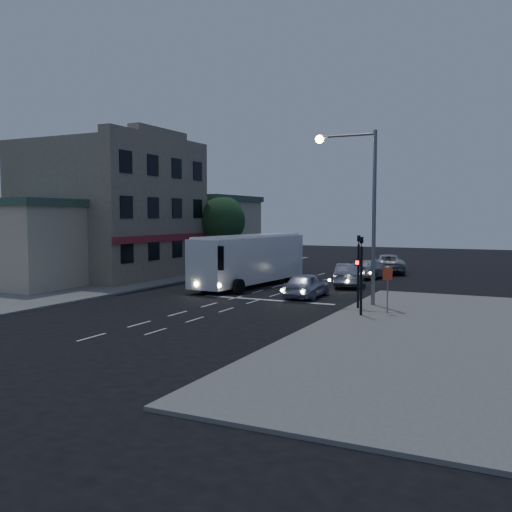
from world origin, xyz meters
The scene contains 17 objects.
ground centered at (0.00, 0.00, 0.00)m, with size 120.00×120.00×0.00m, color black.
sidewalk_near centered at (13.00, -4.00, 0.06)m, with size 12.00×24.00×0.12m, color slate.
sidewalk_far centered at (-13.00, 8.00, 0.06)m, with size 12.00×50.00×0.12m, color slate.
road_markings centered at (1.29, 3.31, 0.00)m, with size 8.00×30.55×0.01m.
tour_bus centered at (-1.67, 7.31, 1.87)m, with size 3.24×11.44×3.46m.
car_suv centered at (3.71, 3.80, 0.74)m, with size 1.74×4.33×1.48m, color #A5A6BD.
car_sedan_a centered at (4.43, 10.06, 0.78)m, with size 1.64×4.71×1.55m, color gray.
car_sedan_b centered at (4.40, 15.78, 0.70)m, with size 1.95×4.81×1.40m, color #BABABA.
car_sedan_c centered at (4.64, 20.46, 0.77)m, with size 2.57×5.57×1.55m, color #BABABB.
traffic_signal_main centered at (7.60, 0.78, 2.42)m, with size 0.25×0.35×4.10m.
traffic_signal_side centered at (8.30, -1.20, 2.42)m, with size 0.18×0.15×4.10m.
regulatory_sign centered at (9.30, -0.24, 1.60)m, with size 0.45×0.12×2.20m.
streetlight centered at (7.34, 2.20, 5.73)m, with size 3.32×0.44×9.00m.
main_building centered at (-13.96, 8.00, 5.16)m, with size 10.12×12.00×11.00m.
low_building_south centered at (-14.50, -0.50, 3.00)m, with size 7.40×5.40×5.70m.
low_building_north centered at (-13.50, 20.00, 3.39)m, with size 9.40×9.40×6.50m.
street_tree centered at (-8.21, 15.02, 4.50)m, with size 4.00×4.00×6.20m.
Camera 1 is at (15.34, -26.96, 4.72)m, focal length 40.00 mm.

